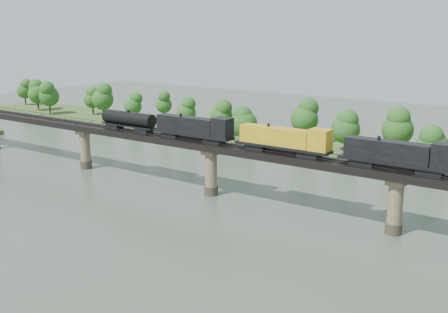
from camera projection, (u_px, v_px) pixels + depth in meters
The scene contains 6 objects.
ground at pixel (109, 236), 97.63m from camera, with size 400.00×400.00×0.00m, color #3B4939.
far_bank at pixel (323, 147), 164.94m from camera, with size 300.00×24.00×1.60m, color #354F1F.
bridge at pixel (211, 170), 120.20m from camera, with size 236.00×30.00×11.50m.
bridge_superstructure at pixel (211, 142), 118.75m from camera, with size 220.00×4.90×0.75m.
far_treeline at pixel (291, 120), 164.17m from camera, with size 289.06×17.54×13.60m.
freight_train at pixel (251, 136), 112.57m from camera, with size 81.70×3.18×5.62m.
Camera 1 is at (69.55, -63.28, 35.91)m, focal length 45.00 mm.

